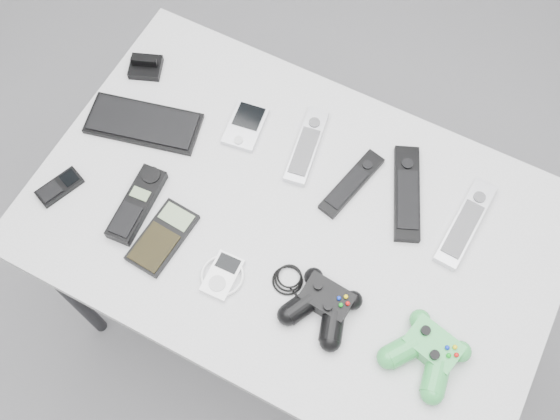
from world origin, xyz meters
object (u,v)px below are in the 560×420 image
at_px(controller_black, 323,304).
at_px(mp3_player, 222,275).
at_px(remote_silver_a, 307,146).
at_px(remote_silver_b, 466,223).
at_px(remote_black_a, 352,183).
at_px(mobile_phone, 59,187).
at_px(cordless_handset, 137,204).
at_px(calculator, 163,237).
at_px(pda, 245,126).
at_px(controller_green, 428,351).
at_px(desk, 294,231).
at_px(pda_keyboard, 144,123).
at_px(remote_black_b, 407,193).

bearing_deg(controller_black, mp3_player, -165.54).
relative_size(remote_silver_a, remote_silver_b, 0.89).
relative_size(remote_silver_a, mp3_player, 2.03).
xyz_separation_m(remote_black_a, mobile_phone, (-0.57, -0.31, -0.00)).
bearing_deg(cordless_handset, calculator, -28.34).
distance_m(remote_silver_a, cordless_handset, 0.40).
bearing_deg(pda, controller_black, -49.51).
bearing_deg(controller_black, mobile_phone, -173.09).
bearing_deg(controller_green, desk, 171.87).
bearing_deg(remote_silver_b, calculator, -146.20).
bearing_deg(controller_black, controller_green, 7.08).
relative_size(calculator, mp3_player, 1.68).
xyz_separation_m(desk, calculator, (-0.23, -0.17, 0.07)).
relative_size(remote_silver_b, calculator, 1.35).
bearing_deg(desk, cordless_handset, -157.57).
xyz_separation_m(pda, controller_black, (0.35, -0.30, 0.01)).
relative_size(desk, remote_black_a, 6.12).
distance_m(pda_keyboard, remote_black_b, 0.62).
xyz_separation_m(cordless_handset, controller_green, (0.68, -0.01, 0.01)).
distance_m(remote_black_b, mobile_phone, 0.77).
bearing_deg(cordless_handset, mobile_phone, -171.34).
height_order(pda, remote_silver_b, remote_silver_b).
bearing_deg(pda, mobile_phone, -139.84).
relative_size(pda, remote_black_b, 0.52).
relative_size(pda, remote_black_a, 0.64).
distance_m(remote_silver_a, remote_black_b, 0.25).
bearing_deg(calculator, controller_black, 7.13).
relative_size(remote_black_b, controller_green, 1.43).
distance_m(remote_black_a, mobile_phone, 0.65).
height_order(desk, mobile_phone, mobile_phone).
height_order(remote_silver_a, remote_black_a, remote_silver_a).
height_order(desk, calculator, calculator).
distance_m(remote_silver_b, controller_green, 0.30).
bearing_deg(remote_silver_b, remote_black_a, -170.79).
relative_size(pda_keyboard, mp3_player, 2.68).
height_order(pda_keyboard, controller_black, controller_black).
xyz_separation_m(pda_keyboard, cordless_handset, (0.10, -0.18, 0.01)).
distance_m(remote_black_a, calculator, 0.43).
distance_m(remote_black_b, cordless_handset, 0.59).
relative_size(remote_silver_b, cordless_handset, 1.21).
distance_m(remote_silver_b, mp3_player, 0.53).
xyz_separation_m(remote_black_a, controller_green, (0.29, -0.27, 0.02)).
xyz_separation_m(pda, mobile_phone, (-0.29, -0.33, -0.00)).
bearing_deg(controller_green, remote_silver_b, 108.97).
bearing_deg(calculator, mobile_phone, -175.52).
bearing_deg(remote_black_b, remote_silver_b, -26.43).
bearing_deg(calculator, pda_keyboard, 134.27).
bearing_deg(mobile_phone, pda, 69.86).
distance_m(desk, pda, 0.27).
bearing_deg(remote_black_b, mp3_player, -150.19).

